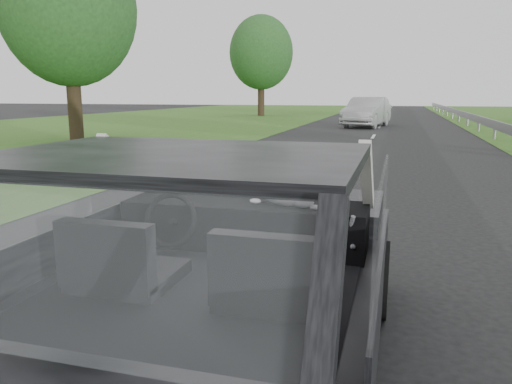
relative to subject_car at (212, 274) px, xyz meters
The scene contains 9 objects.
subject_car is the anchor object (origin of this frame).
dashboard 0.64m from the subject_car, 90.00° to the left, with size 1.58×0.45×0.30m, color black.
driver_seat 0.52m from the subject_car, 144.06° to the right, with size 0.50×0.72×0.42m, color black.
passenger_seat 0.52m from the subject_car, 35.94° to the right, with size 0.50×0.72×0.42m, color black.
steering_wheel 0.55m from the subject_car, 140.48° to the left, with size 0.36×0.36×0.04m, color black.
cat 0.73m from the subject_car, 64.14° to the left, with size 0.51×0.16×0.23m, color gray.
other_car 24.20m from the subject_car, 91.59° to the left, with size 1.82×4.61×1.52m, color #B7B7B7.
tree_5 17.04m from the subject_car, 127.83° to the left, with size 4.68×4.68×7.10m, color #244620, non-canonical shape.
tree_6 36.38m from the subject_car, 104.87° to the left, with size 4.79×4.79×7.26m, color #244620, non-canonical shape.
Camera 1 is at (0.94, -2.43, 1.70)m, focal length 35.00 mm.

